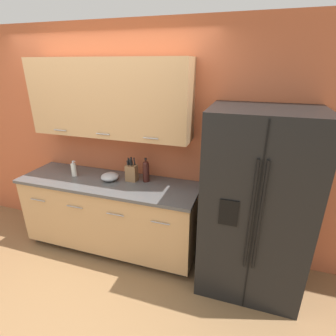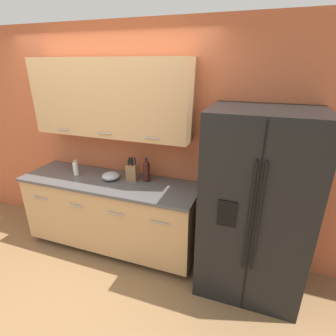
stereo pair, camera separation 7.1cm
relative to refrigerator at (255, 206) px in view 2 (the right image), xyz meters
The scene contains 8 objects.
ground_plane 2.15m from the refrigerator, 152.19° to the right, with size 14.00×14.00×0.00m, color olive.
wall_back 1.81m from the refrigerator, 168.29° to the left, with size 10.00×0.39×2.60m.
counter_unit 1.68m from the refrigerator, behind, with size 2.11×0.64×0.92m.
refrigerator is the anchor object (origin of this frame).
knife_block 1.37m from the refrigerator, behind, with size 0.13×0.09×0.28m.
wine_bottle 1.22m from the refrigerator, behind, with size 0.07×0.07×0.28m.
soap_dispenser 2.08m from the refrigerator, behind, with size 0.07×0.06×0.19m.
mixing_bowl 1.61m from the refrigerator, behind, with size 0.21×0.21×0.08m.
Camera 2 is at (1.68, -1.40, 2.18)m, focal length 28.00 mm.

